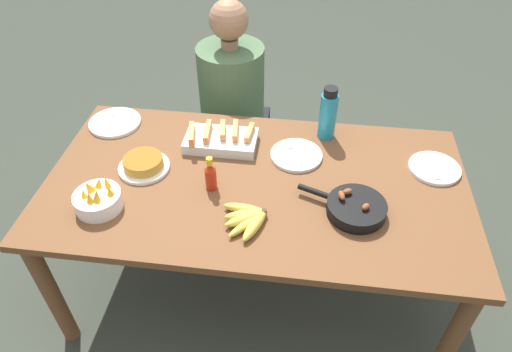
% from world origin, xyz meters
% --- Properties ---
extents(ground_plane, '(14.00, 14.00, 0.00)m').
position_xyz_m(ground_plane, '(0.00, 0.00, 0.00)').
color(ground_plane, '#383D33').
extents(dining_table, '(1.79, 0.95, 0.72)m').
position_xyz_m(dining_table, '(0.00, 0.00, 0.64)').
color(dining_table, brown).
rests_on(dining_table, ground_plane).
extents(banana_bunch, '(0.19, 0.20, 0.04)m').
position_xyz_m(banana_bunch, '(-0.00, -0.23, 0.74)').
color(banana_bunch, gold).
rests_on(banana_bunch, dining_table).
extents(melon_tray, '(0.33, 0.20, 0.09)m').
position_xyz_m(melon_tray, '(-0.19, 0.23, 0.76)').
color(melon_tray, silver).
rests_on(melon_tray, dining_table).
extents(skillet, '(0.35, 0.23, 0.08)m').
position_xyz_m(skillet, '(0.41, -0.13, 0.75)').
color(skillet, black).
rests_on(skillet, dining_table).
extents(frittata_plate_center, '(0.22, 0.22, 0.06)m').
position_xyz_m(frittata_plate_center, '(-0.49, 0.02, 0.75)').
color(frittata_plate_center, white).
rests_on(frittata_plate_center, dining_table).
extents(empty_plate_near_front, '(0.23, 0.23, 0.02)m').
position_xyz_m(empty_plate_near_front, '(0.16, 0.19, 0.73)').
color(empty_plate_near_front, white).
rests_on(empty_plate_near_front, dining_table).
extents(empty_plate_far_left, '(0.25, 0.25, 0.02)m').
position_xyz_m(empty_plate_far_left, '(-0.74, 0.33, 0.73)').
color(empty_plate_far_left, white).
rests_on(empty_plate_far_left, dining_table).
extents(empty_plate_far_right, '(0.22, 0.22, 0.02)m').
position_xyz_m(empty_plate_far_right, '(0.76, 0.17, 0.73)').
color(empty_plate_far_right, white).
rests_on(empty_plate_far_right, dining_table).
extents(fruit_bowl_mango, '(0.19, 0.19, 0.13)m').
position_xyz_m(fruit_bowl_mango, '(-0.60, -0.23, 0.77)').
color(fruit_bowl_mango, white).
rests_on(fruit_bowl_mango, dining_table).
extents(water_bottle, '(0.08, 0.08, 0.26)m').
position_xyz_m(water_bottle, '(0.29, 0.36, 0.85)').
color(water_bottle, teal).
rests_on(water_bottle, dining_table).
extents(hot_sauce_bottle, '(0.05, 0.05, 0.16)m').
position_xyz_m(hot_sauce_bottle, '(-0.18, -0.06, 0.79)').
color(hot_sauce_bottle, '#B72814').
rests_on(hot_sauce_bottle, dining_table).
extents(person_figure, '(0.40, 0.40, 1.19)m').
position_xyz_m(person_figure, '(-0.24, 0.77, 0.49)').
color(person_figure, black).
rests_on(person_figure, ground_plane).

